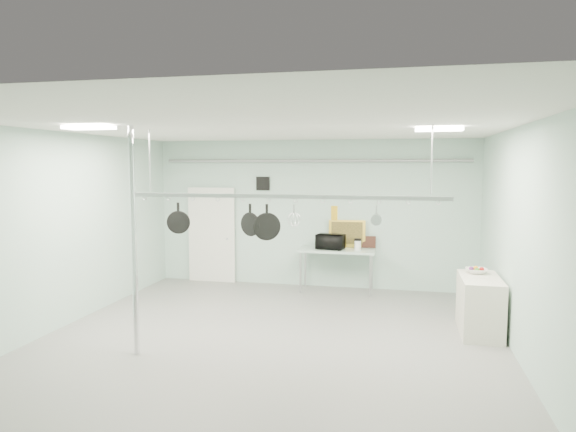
% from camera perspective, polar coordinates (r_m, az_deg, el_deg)
% --- Properties ---
extents(floor, '(8.00, 8.00, 0.00)m').
position_cam_1_polar(floor, '(7.72, -2.65, -14.45)').
color(floor, gray).
rests_on(floor, ground).
extents(ceiling, '(7.00, 8.00, 0.02)m').
position_cam_1_polar(ceiling, '(7.27, -2.77, 9.87)').
color(ceiling, silver).
rests_on(ceiling, back_wall).
extents(back_wall, '(7.00, 0.02, 3.20)m').
position_cam_1_polar(back_wall, '(11.20, 2.67, 0.26)').
color(back_wall, '#ABCDBC').
rests_on(back_wall, floor).
extents(right_wall, '(0.02, 8.00, 3.20)m').
position_cam_1_polar(right_wall, '(7.25, 25.02, -3.25)').
color(right_wall, '#ABCDBC').
rests_on(right_wall, floor).
extents(door, '(1.10, 0.10, 2.20)m').
position_cam_1_polar(door, '(11.83, -8.44, -2.19)').
color(door, silver).
rests_on(door, floor).
extents(wall_vent, '(0.30, 0.04, 0.30)m').
position_cam_1_polar(wall_vent, '(11.38, -2.81, 3.62)').
color(wall_vent, black).
rests_on(wall_vent, back_wall).
extents(conduit_pipe, '(6.60, 0.07, 0.07)m').
position_cam_1_polar(conduit_pipe, '(11.06, 2.62, 6.16)').
color(conduit_pipe, gray).
rests_on(conduit_pipe, back_wall).
extents(chrome_pole, '(0.08, 0.08, 3.20)m').
position_cam_1_polar(chrome_pole, '(7.42, -16.75, -2.76)').
color(chrome_pole, silver).
rests_on(chrome_pole, floor).
extents(prep_table, '(1.60, 0.70, 0.91)m').
position_cam_1_polar(prep_table, '(10.83, 5.43, -4.05)').
color(prep_table, '#ADCCBA').
rests_on(prep_table, floor).
extents(side_cabinet, '(0.60, 1.20, 0.90)m').
position_cam_1_polar(side_cabinet, '(8.77, 20.52, -9.27)').
color(side_cabinet, beige).
rests_on(side_cabinet, floor).
extents(pot_rack, '(4.80, 0.06, 1.00)m').
position_cam_1_polar(pot_rack, '(7.50, -0.65, 2.41)').
color(pot_rack, '#B7B7BC').
rests_on(pot_rack, ceiling).
extents(light_panel_left, '(0.65, 0.30, 0.05)m').
position_cam_1_polar(light_panel_left, '(7.45, -21.26, 9.16)').
color(light_panel_left, white).
rests_on(light_panel_left, ceiling).
extents(light_panel_right, '(0.65, 0.30, 0.05)m').
position_cam_1_polar(light_panel_right, '(7.63, 16.41, 9.23)').
color(light_panel_right, white).
rests_on(light_panel_right, ceiling).
extents(microwave, '(0.62, 0.47, 0.31)m').
position_cam_1_polar(microwave, '(10.78, 4.76, -2.86)').
color(microwave, black).
rests_on(microwave, prep_table).
extents(coffee_canister, '(0.17, 0.17, 0.20)m').
position_cam_1_polar(coffee_canister, '(10.71, 7.75, -3.25)').
color(coffee_canister, silver).
rests_on(coffee_canister, prep_table).
extents(painting_large, '(0.79, 0.18, 0.58)m').
position_cam_1_polar(painting_large, '(11.05, 6.57, -1.96)').
color(painting_large, gold).
rests_on(painting_large, prep_table).
extents(painting_small, '(0.30, 0.10, 0.25)m').
position_cam_1_polar(painting_small, '(11.04, 8.95, -2.87)').
color(painting_small, '#361B13').
rests_on(painting_small, prep_table).
extents(fruit_bowl, '(0.38, 0.38, 0.08)m').
position_cam_1_polar(fruit_bowl, '(8.93, 20.20, -5.75)').
color(fruit_bowl, white).
rests_on(fruit_bowl, side_cabinet).
extents(skillet_left, '(0.35, 0.15, 0.49)m').
position_cam_1_polar(skillet_left, '(8.07, -12.09, -0.24)').
color(skillet_left, black).
rests_on(skillet_left, pot_rack).
extents(skillet_mid, '(0.35, 0.20, 0.48)m').
position_cam_1_polar(skillet_mid, '(7.66, -4.23, -0.43)').
color(skillet_mid, black).
rests_on(skillet_mid, pot_rack).
extents(skillet_right, '(0.39, 0.24, 0.55)m').
position_cam_1_polar(skillet_right, '(7.60, -2.36, -0.73)').
color(skillet_right, black).
rests_on(skillet_right, pot_rack).
extents(whisk, '(0.20, 0.20, 0.33)m').
position_cam_1_polar(whisk, '(7.49, 0.68, 0.02)').
color(whisk, silver).
rests_on(whisk, pot_rack).
extents(grater, '(0.09, 0.05, 0.23)m').
position_cam_1_polar(grater, '(7.39, 5.17, 0.33)').
color(grater, yellow).
rests_on(grater, pot_rack).
extents(saucepan, '(0.17, 0.12, 0.27)m').
position_cam_1_polar(saucepan, '(7.34, 9.78, 0.05)').
color(saucepan, silver).
rests_on(saucepan, pot_rack).
extents(fruit_cluster, '(0.24, 0.24, 0.09)m').
position_cam_1_polar(fruit_cluster, '(8.93, 20.21, -5.49)').
color(fruit_cluster, maroon).
rests_on(fruit_cluster, fruit_bowl).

